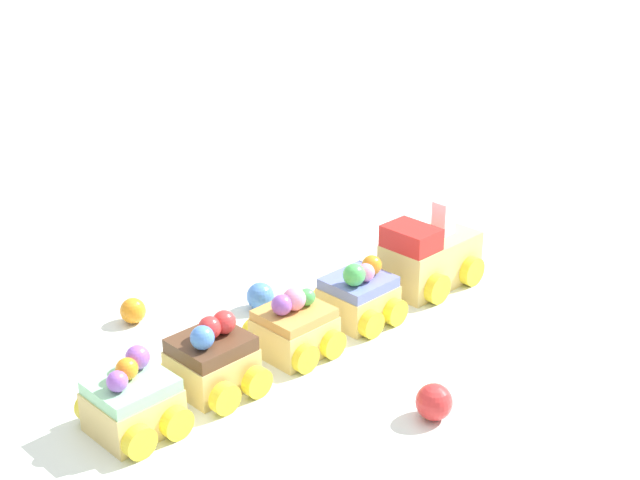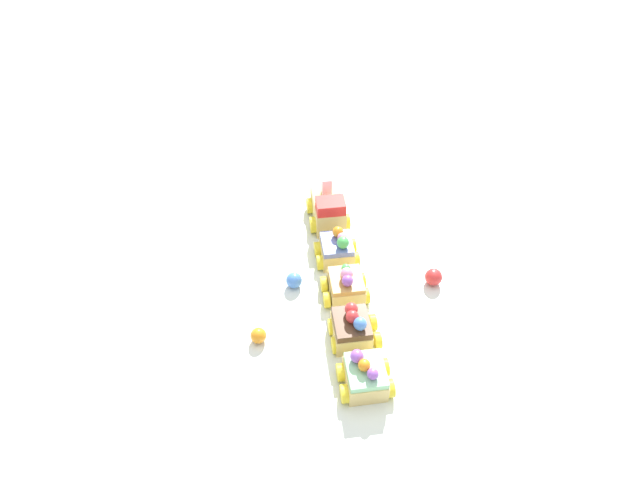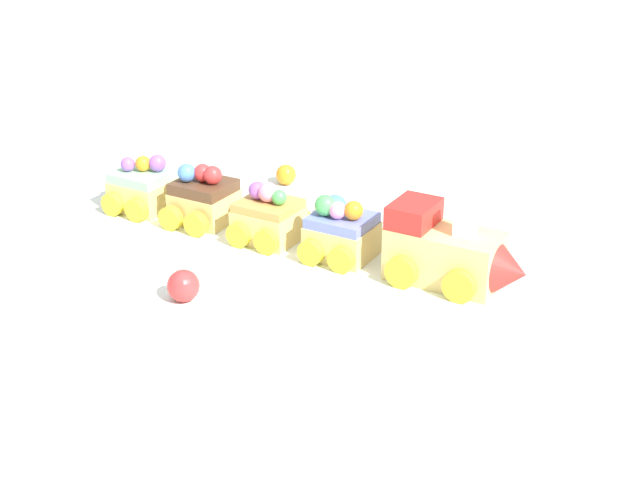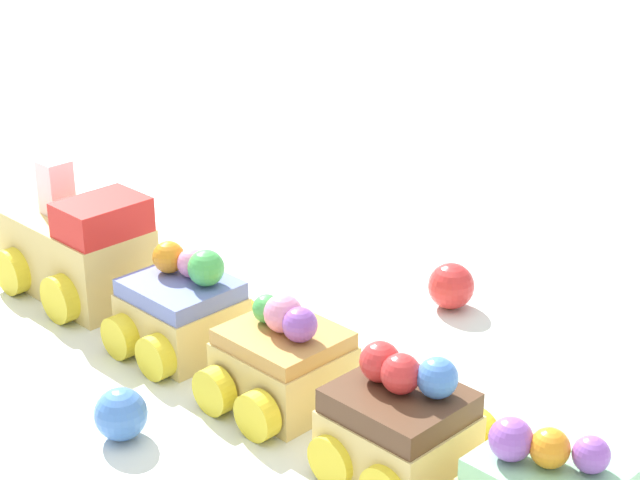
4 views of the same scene
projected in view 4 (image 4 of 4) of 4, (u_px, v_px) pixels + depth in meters
The scene contains 8 objects.
ground_plane at pixel (244, 393), 0.56m from camera, with size 10.00×10.00×0.00m, color beige.
display_board at pixel (243, 383), 0.56m from camera, with size 0.84×0.47×0.01m, color silver.
cake_train_locomotive at pixel (71, 247), 0.64m from camera, with size 0.12×0.08×0.08m.
cake_car_blueberry at pixel (183, 311), 0.57m from camera, with size 0.06×0.07×0.06m.
cake_car_caramel at pixel (282, 364), 0.52m from camera, with size 0.06×0.07×0.06m.
cake_car_chocolate at pixel (406, 425), 0.47m from camera, with size 0.06×0.07×0.06m.
gumball_red at pixel (451, 286), 0.62m from camera, with size 0.03×0.03×0.03m, color red.
gumball_blue at pixel (121, 414), 0.50m from camera, with size 0.03×0.03×0.03m, color #4C84E0.
Camera 4 is at (-0.40, 0.28, 0.29)m, focal length 60.00 mm.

